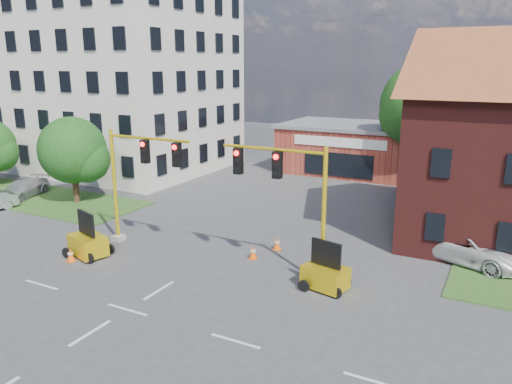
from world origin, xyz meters
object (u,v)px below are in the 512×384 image
at_px(signal_mast_east, 289,195).
at_px(trailer_east, 325,275).
at_px(pickup_white, 470,247).
at_px(trailer_west, 88,243).
at_px(signal_mast_west, 137,175).

xyz_separation_m(signal_mast_east, trailer_east, (1.99, -0.48, -3.26)).
relative_size(signal_mast_east, pickup_white, 1.09).
bearing_deg(trailer_west, signal_mast_east, 32.13).
bearing_deg(pickup_white, trailer_east, 159.49).
height_order(signal_mast_east, pickup_white, signal_mast_east).
bearing_deg(pickup_white, trailer_west, 135.05).
height_order(trailer_west, trailer_east, trailer_west).
relative_size(signal_mast_west, signal_mast_east, 1.00).
xyz_separation_m(signal_mast_west, signal_mast_east, (8.71, 0.00, 0.00)).
distance_m(signal_mast_east, pickup_white, 9.78).
bearing_deg(signal_mast_west, signal_mast_east, 0.00).
bearing_deg(trailer_east, signal_mast_east, 179.15).
bearing_deg(trailer_west, pickup_white, 43.75).
bearing_deg(signal_mast_west, trailer_east, -2.59).
bearing_deg(signal_mast_west, pickup_white, 19.86).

